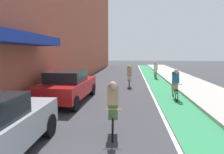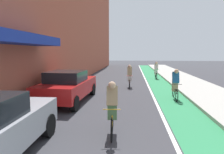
{
  "view_description": "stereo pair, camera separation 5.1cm",
  "coord_description": "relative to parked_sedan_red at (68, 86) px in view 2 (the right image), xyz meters",
  "views": [
    {
      "loc": [
        0.63,
        -0.49,
        2.43
      ],
      "look_at": [
        -0.38,
        9.37,
        1.16
      ],
      "focal_mm": 30.97,
      "sensor_mm": 36.0,
      "label": 1
    },
    {
      "loc": [
        0.68,
        -0.48,
        2.43
      ],
      "look_at": [
        -0.38,
        9.37,
        1.16
      ],
      "focal_mm": 30.97,
      "sensor_mm": 36.0,
      "label": 2
    }
  ],
  "objects": [
    {
      "name": "parked_sedan_red",
      "position": [
        0.0,
        0.0,
        0.0
      ],
      "size": [
        2.03,
        4.3,
        1.53
      ],
      "color": "red",
      "rests_on": "ground"
    },
    {
      "name": "lane_divider_stripe",
      "position": [
        4.33,
        8.51,
        -0.78
      ],
      "size": [
        0.12,
        38.29,
        0.0
      ],
      "primitive_type": "cube",
      "color": "white",
      "rests_on": "ground"
    },
    {
      "name": "cyclist_mid",
      "position": [
        5.39,
        1.06,
        0.02
      ],
      "size": [
        0.48,
        1.67,
        1.59
      ],
      "color": "black",
      "rests_on": "ground"
    },
    {
      "name": "bike_lane_paint",
      "position": [
        5.23,
        8.51,
        -0.78
      ],
      "size": [
        1.6,
        38.29,
        0.0
      ],
      "primitive_type": "cube",
      "color": "#2D8451",
      "rests_on": "ground"
    },
    {
      "name": "building_facade_left",
      "position": [
        -2.85,
        8.49,
        5.63
      ],
      "size": [
        4.15,
        38.29,
        12.84
      ],
      "color": "#9E4C38",
      "rests_on": "ground"
    },
    {
      "name": "sidewalk_right",
      "position": [
        7.55,
        8.51,
        -0.71
      ],
      "size": [
        3.04,
        38.29,
        0.14
      ],
      "primitive_type": "cube",
      "color": "#A8A59E",
      "rests_on": "ground"
    },
    {
      "name": "cyclist_trailing",
      "position": [
        2.97,
        4.34,
        0.02
      ],
      "size": [
        0.48,
        1.66,
        1.58
      ],
      "color": "black",
      "rests_on": "ground"
    },
    {
      "name": "cyclist_far",
      "position": [
        5.35,
        9.14,
        0.02
      ],
      "size": [
        0.48,
        1.66,
        1.58
      ],
      "color": "black",
      "rests_on": "ground"
    },
    {
      "name": "cyclist_lead",
      "position": [
        2.59,
        -3.59,
        0.02
      ],
      "size": [
        0.48,
        1.72,
        1.61
      ],
      "color": "black",
      "rests_on": "ground"
    },
    {
      "name": "ground_plane",
      "position": [
        2.49,
        6.51,
        -0.78
      ],
      "size": [
        84.24,
        84.24,
        0.0
      ],
      "primitive_type": "plane",
      "color": "#38383D"
    }
  ]
}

